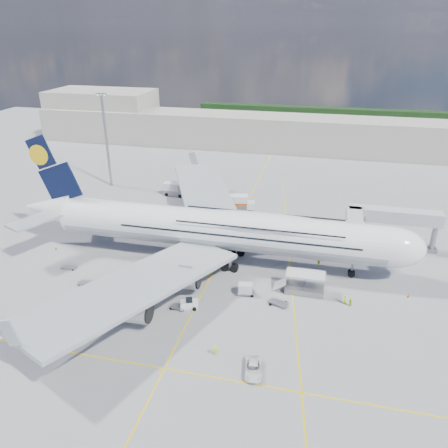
% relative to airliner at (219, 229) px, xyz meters
% --- Properties ---
extents(ground, '(300.00, 300.00, 0.00)m').
position_rel_airliner_xyz_m(ground, '(-0.26, -10.00, -6.87)').
color(ground, gray).
rests_on(ground, ground).
extents(taxi_line_main, '(0.25, 220.00, 0.01)m').
position_rel_airliner_xyz_m(taxi_line_main, '(-0.26, -10.00, -6.86)').
color(taxi_line_main, yellow).
rests_on(taxi_line_main, ground).
extents(taxi_line_cross, '(120.00, 0.25, 0.01)m').
position_rel_airliner_xyz_m(taxi_line_cross, '(-0.26, -30.00, -6.86)').
color(taxi_line_cross, yellow).
rests_on(taxi_line_cross, ground).
extents(taxi_line_diag, '(14.16, 99.06, 0.01)m').
position_rel_airliner_xyz_m(taxi_line_diag, '(13.74, -0.00, -6.86)').
color(taxi_line_diag, yellow).
rests_on(taxi_line_diag, ground).
extents(airliner, '(77.26, 79.15, 23.71)m').
position_rel_airliner_xyz_m(airliner, '(0.00, 0.00, 0.00)').
color(airliner, white).
rests_on(airliner, ground).
extents(jet_bridge, '(18.80, 12.10, 8.50)m').
position_rel_airliner_xyz_m(jet_bridge, '(29.55, 10.94, -0.02)').
color(jet_bridge, '#B7B7BC').
rests_on(jet_bridge, ground).
extents(cargo_loader, '(8.53, 3.20, 3.67)m').
position_rel_airliner_xyz_m(cargo_loader, '(16.56, -7.11, -5.62)').
color(cargo_loader, silver).
rests_on(cargo_loader, ground).
extents(light_mast, '(3.00, 0.70, 25.50)m').
position_rel_airliner_xyz_m(light_mast, '(-40.26, 35.00, 6.34)').
color(light_mast, gray).
rests_on(light_mast, ground).
extents(terminal, '(180.00, 16.00, 12.00)m').
position_rel_airliner_xyz_m(terminal, '(-0.26, 85.00, -0.87)').
color(terminal, '#B2AD9E').
rests_on(terminal, ground).
extents(hangar, '(40.00, 22.00, 18.00)m').
position_rel_airliner_xyz_m(hangar, '(-70.26, 90.00, 2.13)').
color(hangar, '#B2AD9E').
rests_on(hangar, ground).
extents(tree_line, '(160.00, 6.00, 8.00)m').
position_rel_airliner_xyz_m(tree_line, '(39.74, 130.00, -2.87)').
color(tree_line, '#193814').
rests_on(tree_line, ground).
extents(dolly_row_a, '(3.18, 1.72, 0.46)m').
position_rel_airliner_xyz_m(dolly_row_a, '(-20.75, -13.65, -6.51)').
color(dolly_row_a, gray).
rests_on(dolly_row_a, ground).
extents(dolly_row_b, '(3.37, 1.87, 0.49)m').
position_rel_airliner_xyz_m(dolly_row_b, '(-15.53, -9.68, -6.49)').
color(dolly_row_b, gray).
rests_on(dolly_row_b, ground).
extents(dolly_row_c, '(2.86, 2.00, 0.38)m').
position_rel_airliner_xyz_m(dolly_row_c, '(-2.86, -16.76, -6.57)').
color(dolly_row_c, gray).
rests_on(dolly_row_c, ground).
extents(dolly_back, '(2.82, 1.67, 0.40)m').
position_rel_airliner_xyz_m(dolly_back, '(-26.96, -9.29, -6.56)').
color(dolly_back, gray).
rests_on(dolly_back, ground).
extents(dolly_nose_far, '(3.42, 2.57, 0.45)m').
position_rel_airliner_xyz_m(dolly_nose_far, '(12.84, -11.84, -6.52)').
color(dolly_nose_far, gray).
rests_on(dolly_nose_far, ground).
extents(dolly_nose_near, '(3.42, 2.20, 2.02)m').
position_rel_airliner_xyz_m(dolly_nose_near, '(7.00, -10.12, -5.78)').
color(dolly_nose_near, gray).
rests_on(dolly_nose_near, ground).
extents(baggage_tug, '(3.14, 2.25, 1.78)m').
position_rel_airliner_xyz_m(baggage_tug, '(-1.08, -16.13, -6.08)').
color(baggage_tug, silver).
rests_on(baggage_tug, ground).
extents(catering_truck_inner, '(7.40, 3.88, 4.20)m').
position_rel_airliner_xyz_m(catering_truck_inner, '(-0.99, 24.79, -4.89)').
color(catering_truck_inner, gray).
rests_on(catering_truck_inner, ground).
extents(catering_truck_outer, '(6.08, 2.64, 3.55)m').
position_rel_airliner_xyz_m(catering_truck_outer, '(-20.07, 31.45, -5.22)').
color(catering_truck_outer, gray).
rests_on(catering_truck_outer, ground).
extents(service_van, '(2.90, 5.03, 1.32)m').
position_rel_airliner_xyz_m(service_van, '(11.44, -27.99, -6.21)').
color(service_van, white).
rests_on(service_van, ground).
extents(crew_nose, '(0.72, 0.58, 1.72)m').
position_rel_airliner_xyz_m(crew_nose, '(18.84, 2.77, -6.01)').
color(crew_nose, '#AFEE19').
rests_on(crew_nose, ground).
extents(crew_loader, '(0.92, 0.86, 1.52)m').
position_rel_airliner_xyz_m(crew_loader, '(24.31, -9.75, -6.11)').
color(crew_loader, '#A4DF17').
rests_on(crew_loader, ground).
extents(crew_wing, '(0.55, 1.05, 1.72)m').
position_rel_airliner_xyz_m(crew_wing, '(-9.72, -13.35, -6.01)').
color(crew_wing, '#9DE017').
rests_on(crew_wing, ground).
extents(crew_van, '(0.64, 0.85, 1.58)m').
position_rel_airliner_xyz_m(crew_van, '(23.46, -9.03, -6.08)').
color(crew_van, '#B4F619').
rests_on(crew_van, ground).
extents(crew_tug, '(1.21, 0.81, 1.74)m').
position_rel_airliner_xyz_m(crew_tug, '(5.73, -25.99, -6.00)').
color(crew_tug, '#A9F419').
rests_on(crew_tug, ground).
extents(cone_nose, '(0.45, 0.45, 0.57)m').
position_rel_airliner_xyz_m(cone_nose, '(33.96, -4.67, -6.59)').
color(cone_nose, '#DB4E0B').
rests_on(cone_nose, ground).
extents(cone_wing_left_inner, '(0.50, 0.50, 0.64)m').
position_rel_airliner_xyz_m(cone_wing_left_inner, '(-2.96, 6.05, -6.56)').
color(cone_wing_left_inner, '#DB4E0B').
rests_on(cone_wing_left_inner, ground).
extents(cone_wing_left_outer, '(0.42, 0.42, 0.53)m').
position_rel_airliner_xyz_m(cone_wing_left_outer, '(-17.45, 19.03, -6.61)').
color(cone_wing_left_outer, '#DB4E0B').
rests_on(cone_wing_left_outer, ground).
extents(cone_wing_right_inner, '(0.43, 0.43, 0.55)m').
position_rel_airliner_xyz_m(cone_wing_right_inner, '(-1.58, -9.64, -6.60)').
color(cone_wing_right_inner, '#DB4E0B').
rests_on(cone_wing_right_inner, ground).
extents(cone_wing_right_outer, '(0.43, 0.43, 0.55)m').
position_rel_airliner_xyz_m(cone_wing_right_outer, '(-14.50, -23.57, -6.61)').
color(cone_wing_right_outer, '#DB4E0B').
rests_on(cone_wing_right_outer, ground).
extents(cone_tail, '(0.47, 0.47, 0.60)m').
position_rel_airliner_xyz_m(cone_tail, '(-33.63, -3.16, -6.58)').
color(cone_tail, '#DB4E0B').
rests_on(cone_tail, ground).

